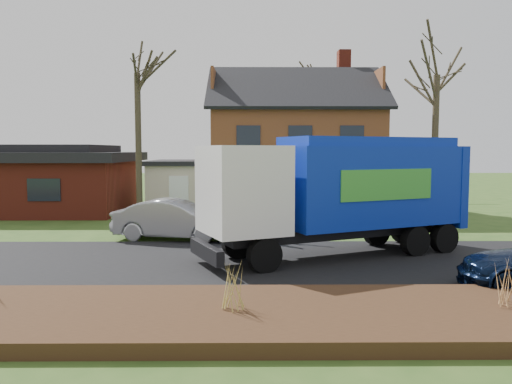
{
  "coord_description": "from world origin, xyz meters",
  "views": [
    {
      "loc": [
        -0.44,
        -14.89,
        3.42
      ],
      "look_at": [
        -0.29,
        2.5,
        1.95
      ],
      "focal_mm": 35.0,
      "sensor_mm": 36.0,
      "label": 1
    }
  ],
  "objects": [
    {
      "name": "grass_clump_mid",
      "position": [
        -0.77,
        -5.33,
        0.77
      ],
      "size": [
        0.33,
        0.28,
        0.93
      ],
      "color": "tan",
      "rests_on": "mulch_verge"
    },
    {
      "name": "silver_sedan",
      "position": [
        -3.37,
        4.04,
        0.77
      ],
      "size": [
        4.87,
        2.47,
        1.53
      ],
      "primitive_type": "imported",
      "rotation": [
        0.0,
        0.0,
        1.38
      ],
      "color": "#94979B",
      "rests_on": "ground"
    },
    {
      "name": "mulch_verge",
      "position": [
        0.0,
        -5.3,
        0.15
      ],
      "size": [
        80.0,
        3.5,
        0.3
      ],
      "primitive_type": "cube",
      "color": "black",
      "rests_on": "ground"
    },
    {
      "name": "tree_front_west",
      "position": [
        -5.85,
        9.05,
        8.07
      ],
      "size": [
        3.29,
        3.29,
        9.79
      ],
      "color": "#3C3524",
      "rests_on": "ground"
    },
    {
      "name": "ranch_house",
      "position": [
        -12.0,
        13.0,
        1.81
      ],
      "size": [
        9.8,
        8.2,
        3.7
      ],
      "color": "maroon",
      "rests_on": "ground"
    },
    {
      "name": "ground",
      "position": [
        0.0,
        0.0,
        0.0
      ],
      "size": [
        120.0,
        120.0,
        0.0
      ],
      "primitive_type": "plane",
      "color": "#2C4C19",
      "rests_on": "ground"
    },
    {
      "name": "grass_clump_east",
      "position": [
        4.72,
        -5.14,
        0.77
      ],
      "size": [
        0.37,
        0.31,
        0.94
      ],
      "color": "tan",
      "rests_on": "mulch_verge"
    },
    {
      "name": "garbage_truck",
      "position": [
        2.51,
        1.03,
        2.21
      ],
      "size": [
        9.14,
        5.78,
        3.83
      ],
      "rotation": [
        0.0,
        0.0,
        0.41
      ],
      "color": "black",
      "rests_on": "ground"
    },
    {
      "name": "tree_back",
      "position": [
        4.77,
        23.04,
        9.75
      ],
      "size": [
        3.7,
        3.7,
        11.7
      ],
      "color": "#3B3123",
      "rests_on": "ground"
    },
    {
      "name": "main_house",
      "position": [
        1.49,
        13.91,
        4.03
      ],
      "size": [
        12.95,
        8.95,
        9.26
      ],
      "color": "beige",
      "rests_on": "ground"
    },
    {
      "name": "tree_front_east",
      "position": [
        8.81,
        10.28,
        8.32
      ],
      "size": [
        3.68,
        3.68,
        10.24
      ],
      "color": "#433828",
      "rests_on": "ground"
    },
    {
      "name": "road",
      "position": [
        0.0,
        0.0,
        0.01
      ],
      "size": [
        80.0,
        7.0,
        0.02
      ],
      "primitive_type": "cube",
      "color": "black",
      "rests_on": "ground"
    }
  ]
}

